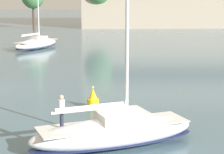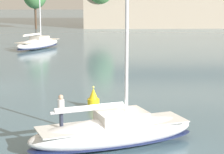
% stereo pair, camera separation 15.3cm
% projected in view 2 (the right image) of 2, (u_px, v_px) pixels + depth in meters
% --- Properties ---
extents(ground_plane, '(400.00, 400.00, 0.00)m').
position_uv_depth(ground_plane, '(113.00, 147.00, 23.20)').
color(ground_plane, slate).
extents(sailboat_main, '(9.54, 5.60, 12.67)m').
position_uv_depth(sailboat_main, '(114.00, 131.00, 23.04)').
color(sailboat_main, silver).
rests_on(sailboat_main, ground).
extents(sailboat_moored_near_marina, '(6.74, 9.09, 12.43)m').
position_uv_depth(sailboat_moored_near_marina, '(38.00, 43.00, 63.51)').
color(sailboat_moored_near_marina, silver).
rests_on(sailboat_moored_near_marina, ground).
extents(channel_buoy, '(0.85, 0.85, 1.58)m').
position_uv_depth(channel_buoy, '(93.00, 99.00, 31.00)').
color(channel_buoy, yellow).
rests_on(channel_buoy, ground).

